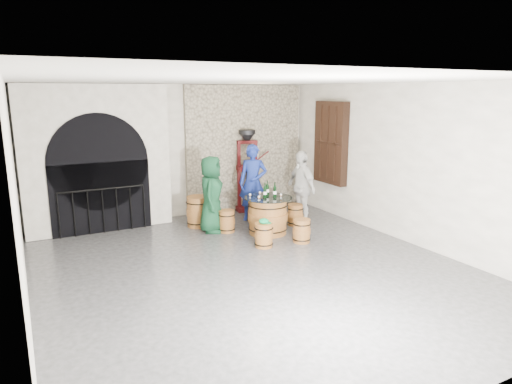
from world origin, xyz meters
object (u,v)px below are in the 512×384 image
barrel_stool_far (256,212)px  wine_bottle_right (267,189)px  barrel_stool_near_left (264,235)px  wine_bottle_left (265,192)px  barrel_stool_right (295,215)px  person_white (301,188)px  barrel_table (268,215)px  barrel_stool_near_right (302,231)px  barrel_stool_left (227,221)px  wine_bottle_center (275,191)px  corking_press (247,164)px  person_blue (253,183)px  person_green (211,194)px  side_barrel (198,212)px

barrel_stool_far → wine_bottle_right: wine_bottle_right is taller
barrel_stool_near_left → wine_bottle_left: bearing=59.5°
barrel_stool_right → person_white: bearing=16.4°
barrel_table → barrel_stool_far: barrel_table is taller
wine_bottle_right → barrel_stool_near_right: bearing=-77.8°
person_white → wine_bottle_left: person_white is taller
barrel_stool_near_left → person_white: size_ratio=0.29×
barrel_stool_left → barrel_stool_near_right: (1.07, -1.36, 0.00)m
barrel_table → barrel_stool_far: 0.92m
person_white → wine_bottle_center: 0.99m
wine_bottle_left → barrel_stool_far: bearing=74.8°
barrel_table → barrel_stool_left: 0.92m
corking_press → person_blue: bearing=-97.2°
barrel_table → wine_bottle_left: 0.54m
barrel_stool_right → barrel_stool_near_left: same height
barrel_stool_right → corking_press: 2.00m
wine_bottle_right → barrel_table: bearing=-115.3°
barrel_stool_near_left → wine_bottle_left: 1.12m
barrel_stool_near_right → person_green: bearing=130.8°
barrel_stool_far → barrel_stool_near_right: (0.14, -1.74, 0.00)m
wine_bottle_center → person_green: bearing=147.2°
wine_bottle_right → side_barrel: bearing=140.9°
barrel_stool_left → wine_bottle_left: size_ratio=1.51×
barrel_stool_right → barrel_stool_near_right: bearing=-116.7°
barrel_stool_near_left → person_green: person_green is taller
barrel_stool_near_left → wine_bottle_left: (0.44, 0.76, 0.69)m
person_green → wine_bottle_left: (0.95, -0.69, 0.10)m
person_green → wine_bottle_center: bearing=-91.2°
person_blue → person_white: bearing=-8.4°
wine_bottle_center → barrel_table: bearing=159.1°
barrel_stool_near_right → person_blue: 2.06m
person_green → wine_bottle_center: person_green is taller
person_green → barrel_stool_near_left: bearing=-129.0°
barrel_stool_near_left → person_white: person_white is taller
barrel_stool_near_left → person_blue: (0.72, 1.84, 0.67)m
barrel_stool_near_left → barrel_table: bearing=55.4°
barrel_stool_left → wine_bottle_left: 1.09m
barrel_stool_near_right → wine_bottle_right: bearing=102.2°
barrel_stool_right → person_blue: 1.26m
barrel_table → barrel_stool_far: (0.17, 0.89, -0.16)m
person_white → side_barrel: 2.44m
barrel_table → barrel_stool_near_right: size_ratio=2.14×
person_blue → wine_bottle_right: bearing=-62.9°
barrel_stool_far → wine_bottle_right: size_ratio=1.51×
corking_press → wine_bottle_center: bearing=-88.8°
person_blue → wine_bottle_right: 0.91m
barrel_stool_far → barrel_stool_near_right: same height
barrel_stool_far → corking_press: bearing=72.8°
person_blue → wine_bottle_left: (-0.28, -1.09, 0.03)m
barrel_stool_left → side_barrel: side_barrel is taller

